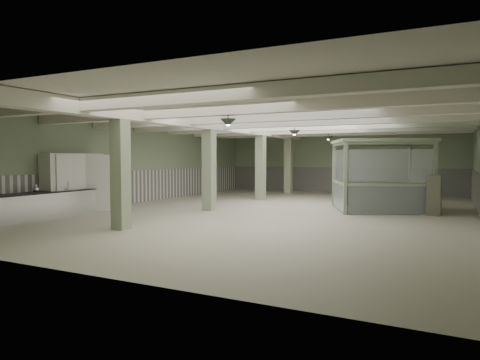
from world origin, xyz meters
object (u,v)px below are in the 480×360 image
at_px(prep_counter, 24,207).
at_px(guard_booth, 380,163).
at_px(walkin_cooler, 74,183).
at_px(filing_cabinet, 434,195).

distance_m(prep_counter, guard_booth, 13.05).
distance_m(walkin_cooler, filing_cabinet, 13.31).
bearing_deg(walkin_cooler, filing_cabinet, 24.24).
height_order(prep_counter, walkin_cooler, walkin_cooler).
relative_size(walkin_cooler, guard_booth, 0.58).
bearing_deg(guard_booth, prep_counter, -164.05).
relative_size(prep_counter, filing_cabinet, 3.75).
xyz_separation_m(guard_booth, filing_cabinet, (1.97, -0.55, -1.13)).
bearing_deg(filing_cabinet, walkin_cooler, -153.24).
bearing_deg(prep_counter, guard_booth, 39.06).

